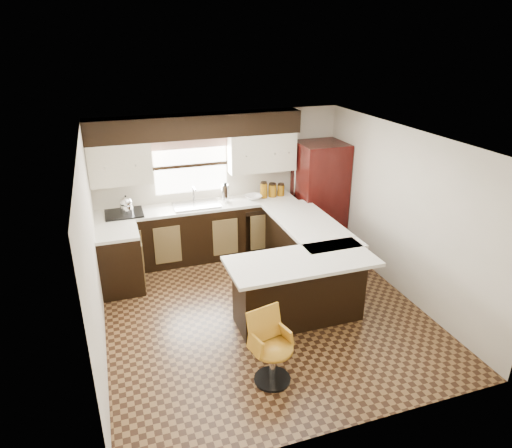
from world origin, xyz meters
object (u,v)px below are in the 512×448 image
object	(u,v)px
peninsula_return	(299,290)
refrigerator	(319,195)
bar_chair	(273,349)
peninsula_long	(305,253)

from	to	relation	value
peninsula_return	refrigerator	world-z (taller)	refrigerator
bar_chair	refrigerator	bearing A→B (deg)	43.03
peninsula_long	peninsula_return	world-z (taller)	same
peninsula_long	bar_chair	size ratio (longest dim) A/B	2.33
refrigerator	bar_chair	distance (m)	3.77
peninsula_long	peninsula_return	distance (m)	1.11
peninsula_long	bar_chair	world-z (taller)	peninsula_long
peninsula_long	refrigerator	xyz separation A→B (m)	(0.78, 1.16, 0.48)
peninsula_long	refrigerator	distance (m)	1.48
peninsula_return	bar_chair	distance (m)	1.24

